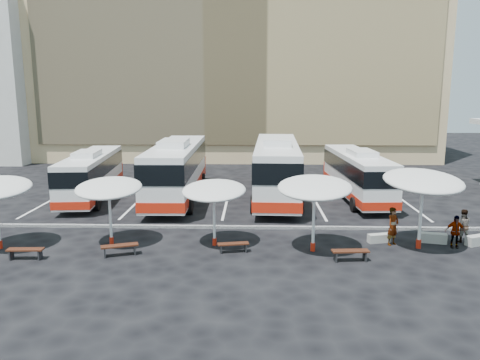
{
  "coord_description": "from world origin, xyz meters",
  "views": [
    {
      "loc": [
        1.73,
        -23.91,
        7.36
      ],
      "look_at": [
        1.0,
        3.0,
        2.2
      ],
      "focal_mm": 35.0,
      "sensor_mm": 36.0,
      "label": 1
    }
  ],
  "objects_px": {
    "wood_bench_1": "(120,247)",
    "passenger_2": "(455,232)",
    "sunshade_3": "(315,188)",
    "wood_bench_0": "(25,251)",
    "conc_bench_2": "(478,240)",
    "bus_1": "(177,168)",
    "bus_2": "(276,167)",
    "sunshade_2": "(214,191)",
    "wood_bench_2": "(233,245)",
    "bus_3": "(357,173)",
    "bus_0": "(92,173)",
    "conc_bench_0": "(379,238)",
    "wood_bench_3": "(350,253)",
    "passenger_1": "(463,226)",
    "sunshade_1": "(109,188)",
    "conc_bench_1": "(433,238)",
    "passenger_0": "(393,226)",
    "sunshade_4": "(423,181)"
  },
  "relations": [
    {
      "from": "wood_bench_1",
      "to": "passenger_2",
      "type": "height_order",
      "value": "passenger_2"
    },
    {
      "from": "sunshade_3",
      "to": "passenger_2",
      "type": "distance_m",
      "value": 7.17
    },
    {
      "from": "wood_bench_0",
      "to": "conc_bench_2",
      "type": "distance_m",
      "value": 21.12
    },
    {
      "from": "passenger_2",
      "to": "bus_1",
      "type": "bearing_deg",
      "value": 150.22
    },
    {
      "from": "passenger_2",
      "to": "bus_2",
      "type": "bearing_deg",
      "value": 131.89
    },
    {
      "from": "sunshade_2",
      "to": "wood_bench_2",
      "type": "relative_size",
      "value": 2.26
    },
    {
      "from": "bus_3",
      "to": "bus_0",
      "type": "bearing_deg",
      "value": 178.15
    },
    {
      "from": "wood_bench_2",
      "to": "conc_bench_0",
      "type": "xyz_separation_m",
      "value": [
        7.13,
        1.66,
        -0.13
      ]
    },
    {
      "from": "bus_0",
      "to": "sunshade_2",
      "type": "relative_size",
      "value": 3.23
    },
    {
      "from": "wood_bench_0",
      "to": "bus_3",
      "type": "bearing_deg",
      "value": 35.78
    },
    {
      "from": "sunshade_2",
      "to": "wood_bench_3",
      "type": "height_order",
      "value": "sunshade_2"
    },
    {
      "from": "wood_bench_0",
      "to": "passenger_1",
      "type": "bearing_deg",
      "value": 8.3
    },
    {
      "from": "conc_bench_2",
      "to": "passenger_1",
      "type": "bearing_deg",
      "value": 142.8
    },
    {
      "from": "wood_bench_3",
      "to": "sunshade_1",
      "type": "bearing_deg",
      "value": 169.97
    },
    {
      "from": "bus_1",
      "to": "wood_bench_2",
      "type": "xyz_separation_m",
      "value": [
        4.33,
        -11.05,
        -1.79
      ]
    },
    {
      "from": "wood_bench_0",
      "to": "wood_bench_1",
      "type": "bearing_deg",
      "value": 8.13
    },
    {
      "from": "wood_bench_0",
      "to": "bus_2",
      "type": "bearing_deg",
      "value": 46.92
    },
    {
      "from": "bus_3",
      "to": "wood_bench_1",
      "type": "bearing_deg",
      "value": -141.25
    },
    {
      "from": "conc_bench_1",
      "to": "bus_1",
      "type": "bearing_deg",
      "value": 146.36
    },
    {
      "from": "wood_bench_0",
      "to": "passenger_0",
      "type": "bearing_deg",
      "value": 8.25
    },
    {
      "from": "bus_1",
      "to": "wood_bench_1",
      "type": "relative_size",
      "value": 7.77
    },
    {
      "from": "passenger_2",
      "to": "sunshade_2",
      "type": "bearing_deg",
      "value": -175.71
    },
    {
      "from": "bus_1",
      "to": "sunshade_4",
      "type": "distance_m",
      "value": 16.65
    },
    {
      "from": "bus_3",
      "to": "wood_bench_0",
      "type": "xyz_separation_m",
      "value": [
        -17.23,
        -12.42,
        -1.41
      ]
    },
    {
      "from": "bus_1",
      "to": "sunshade_4",
      "type": "bearing_deg",
      "value": -38.68
    },
    {
      "from": "wood_bench_3",
      "to": "conc_bench_0",
      "type": "relative_size",
      "value": 1.49
    },
    {
      "from": "sunshade_2",
      "to": "wood_bench_3",
      "type": "xyz_separation_m",
      "value": [
        6.12,
        -1.98,
        -2.32
      ]
    },
    {
      "from": "wood_bench_0",
      "to": "conc_bench_2",
      "type": "relative_size",
      "value": 1.27
    },
    {
      "from": "passenger_0",
      "to": "passenger_2",
      "type": "height_order",
      "value": "passenger_0"
    },
    {
      "from": "sunshade_1",
      "to": "wood_bench_2",
      "type": "bearing_deg",
      "value": -9.32
    },
    {
      "from": "sunshade_1",
      "to": "sunshade_3",
      "type": "relative_size",
      "value": 0.83
    },
    {
      "from": "wood_bench_3",
      "to": "passenger_2",
      "type": "relative_size",
      "value": 1.05
    },
    {
      "from": "sunshade_1",
      "to": "wood_bench_0",
      "type": "bearing_deg",
      "value": -146.43
    },
    {
      "from": "bus_3",
      "to": "conc_bench_0",
      "type": "bearing_deg",
      "value": -98.73
    },
    {
      "from": "bus_0",
      "to": "bus_1",
      "type": "bearing_deg",
      "value": -3.28
    },
    {
      "from": "wood_bench_0",
      "to": "conc_bench_2",
      "type": "xyz_separation_m",
      "value": [
        20.97,
        2.53,
        -0.14
      ]
    },
    {
      "from": "sunshade_1",
      "to": "bus_3",
      "type": "bearing_deg",
      "value": 36.26
    },
    {
      "from": "bus_2",
      "to": "wood_bench_2",
      "type": "xyz_separation_m",
      "value": [
        -2.54,
        -11.36,
        -1.85
      ]
    },
    {
      "from": "bus_0",
      "to": "wood_bench_2",
      "type": "relative_size",
      "value": 7.31
    },
    {
      "from": "sunshade_1",
      "to": "sunshade_2",
      "type": "relative_size",
      "value": 0.98
    },
    {
      "from": "bus_2",
      "to": "passenger_1",
      "type": "relative_size",
      "value": 8.2
    },
    {
      "from": "bus_3",
      "to": "sunshade_4",
      "type": "relative_size",
      "value": 2.67
    },
    {
      "from": "conc_bench_1",
      "to": "conc_bench_2",
      "type": "height_order",
      "value": "conc_bench_1"
    },
    {
      "from": "sunshade_3",
      "to": "wood_bench_2",
      "type": "height_order",
      "value": "sunshade_3"
    },
    {
      "from": "sunshade_4",
      "to": "bus_2",
      "type": "bearing_deg",
      "value": 120.63
    },
    {
      "from": "wood_bench_0",
      "to": "conc_bench_2",
      "type": "height_order",
      "value": "wood_bench_0"
    },
    {
      "from": "sunshade_2",
      "to": "sunshade_3",
      "type": "height_order",
      "value": "sunshade_3"
    },
    {
      "from": "bus_1",
      "to": "conc_bench_2",
      "type": "xyz_separation_m",
      "value": [
        16.13,
        -9.67,
        -1.89
      ]
    },
    {
      "from": "sunshade_2",
      "to": "conc_bench_1",
      "type": "xyz_separation_m",
      "value": [
        10.71,
        0.69,
        -2.46
      ]
    },
    {
      "from": "sunshade_2",
      "to": "wood_bench_0",
      "type": "distance_m",
      "value": 8.8
    }
  ]
}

